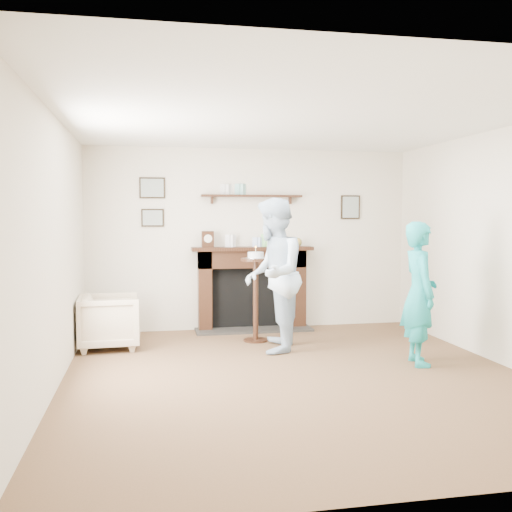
{
  "coord_description": "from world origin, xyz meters",
  "views": [
    {
      "loc": [
        -1.43,
        -5.32,
        1.57
      ],
      "look_at": [
        -0.24,
        0.9,
        1.13
      ],
      "focal_mm": 40.0,
      "sensor_mm": 36.0,
      "label": 1
    }
  ],
  "objects_px": {
    "man": "(273,351)",
    "pedestal_table": "(256,283)",
    "armchair": "(110,348)",
    "woman": "(418,364)"
  },
  "relations": [
    {
      "from": "woman",
      "to": "pedestal_table",
      "type": "bearing_deg",
      "value": 55.17
    },
    {
      "from": "woman",
      "to": "pedestal_table",
      "type": "xyz_separation_m",
      "value": [
        -1.49,
        1.42,
        0.74
      ]
    },
    {
      "from": "man",
      "to": "pedestal_table",
      "type": "relative_size",
      "value": 1.49
    },
    {
      "from": "armchair",
      "to": "man",
      "type": "height_order",
      "value": "man"
    },
    {
      "from": "woman",
      "to": "armchair",
      "type": "bearing_deg",
      "value": 76.16
    },
    {
      "from": "man",
      "to": "pedestal_table",
      "type": "xyz_separation_m",
      "value": [
        -0.1,
        0.55,
        0.74
      ]
    },
    {
      "from": "armchair",
      "to": "man",
      "type": "distance_m",
      "value": 1.95
    },
    {
      "from": "pedestal_table",
      "to": "man",
      "type": "bearing_deg",
      "value": -79.89
    },
    {
      "from": "man",
      "to": "pedestal_table",
      "type": "bearing_deg",
      "value": -153.88
    },
    {
      "from": "armchair",
      "to": "pedestal_table",
      "type": "xyz_separation_m",
      "value": [
        1.78,
        0.06,
        0.74
      ]
    }
  ]
}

